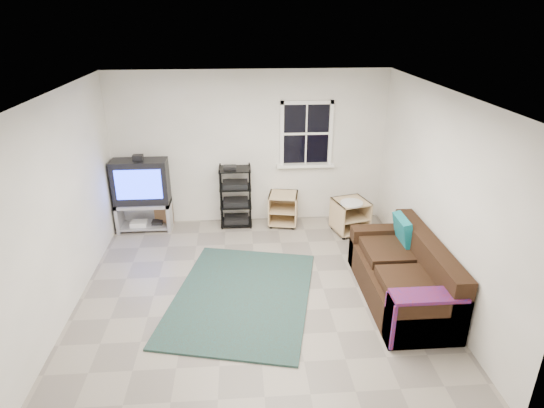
{
  "coord_description": "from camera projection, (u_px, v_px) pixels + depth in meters",
  "views": [
    {
      "loc": [
        -0.17,
        -5.1,
        3.45
      ],
      "look_at": [
        0.24,
        0.4,
        1.09
      ],
      "focal_mm": 30.0,
      "sensor_mm": 36.0,
      "label": 1
    }
  ],
  "objects": [
    {
      "name": "room",
      "position": [
        306.0,
        138.0,
        7.61
      ],
      "size": [
        4.6,
        4.62,
        4.6
      ],
      "color": "gray",
      "rests_on": "ground"
    },
    {
      "name": "tv_unit",
      "position": [
        142.0,
        189.0,
        7.52
      ],
      "size": [
        0.89,
        0.45,
        1.31
      ],
      "color": "#A4A5AD",
      "rests_on": "ground"
    },
    {
      "name": "av_rack",
      "position": [
        236.0,
        200.0,
        7.75
      ],
      "size": [
        0.53,
        0.39,
        1.07
      ],
      "color": "black",
      "rests_on": "ground"
    },
    {
      "name": "side_table_left",
      "position": [
        283.0,
        207.0,
        7.87
      ],
      "size": [
        0.56,
        0.56,
        0.56
      ],
      "rotation": [
        0.0,
        0.0,
        -0.19
      ],
      "color": "tan",
      "rests_on": "ground"
    },
    {
      "name": "side_table_right",
      "position": [
        349.0,
        214.0,
        7.55
      ],
      "size": [
        0.63,
        0.63,
        0.6
      ],
      "rotation": [
        0.0,
        0.0,
        0.26
      ],
      "color": "tan",
      "rests_on": "ground"
    },
    {
      "name": "sofa",
      "position": [
        404.0,
        277.0,
        5.78
      ],
      "size": [
        0.88,
        1.98,
        0.9
      ],
      "color": "black",
      "rests_on": "ground"
    },
    {
      "name": "shag_rug",
      "position": [
        242.0,
        296.0,
        5.92
      ],
      "size": [
        2.2,
        2.68,
        0.03
      ],
      "primitive_type": "cube",
      "rotation": [
        0.0,
        0.0,
        -0.23
      ],
      "color": "black",
      "rests_on": "ground"
    },
    {
      "name": "paper_bag",
      "position": [
        164.0,
        215.0,
        7.85
      ],
      "size": [
        0.31,
        0.26,
        0.38
      ],
      "primitive_type": "cube",
      "rotation": [
        0.0,
        0.0,
        -0.4
      ],
      "color": "#8B5F3E",
      "rests_on": "ground"
    }
  ]
}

